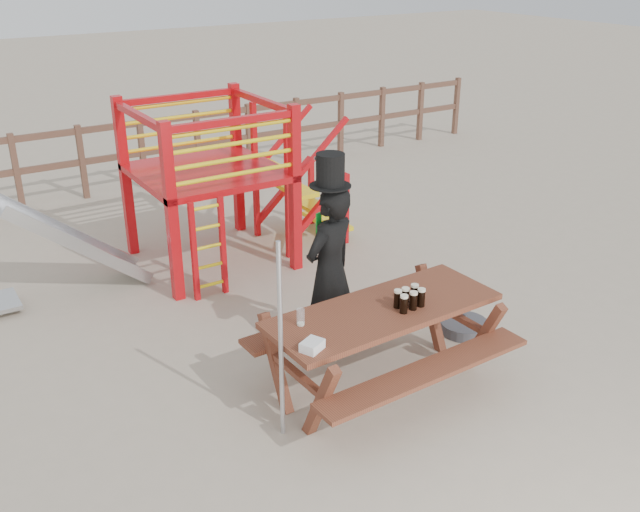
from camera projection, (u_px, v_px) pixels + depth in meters
The scene contains 10 objects.
ground at pixel (358, 400), 6.50m from camera, with size 60.00×60.00×0.00m, color tan.
back_fence at pixel (112, 149), 11.61m from camera, with size 15.09×0.09×1.20m.
playground_fort at pixel (203, 183), 8.89m from camera, with size 4.71×1.84×2.10m.
picnic_table at pixel (383, 338), 6.48m from camera, with size 2.22×1.56×0.84m.
man_with_hat at pixel (330, 267), 6.96m from camera, with size 0.74×0.60×2.06m.
metal_pole at pixel (281, 343), 5.72m from camera, with size 0.04×0.04×1.77m, color #B2B2B7.
parasol_base at pixel (464, 326), 7.62m from camera, with size 0.52×0.52×0.22m.
paper_bag at pixel (312, 346), 5.68m from camera, with size 0.18×0.14×0.08m, color white.
stout_pints at pixel (409, 298), 6.34m from camera, with size 0.29×0.19×0.17m.
empty_glasses at pixel (301, 318), 6.04m from camera, with size 0.07×0.07×0.15m.
Camera 1 is at (-3.19, -4.39, 3.83)m, focal length 40.00 mm.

